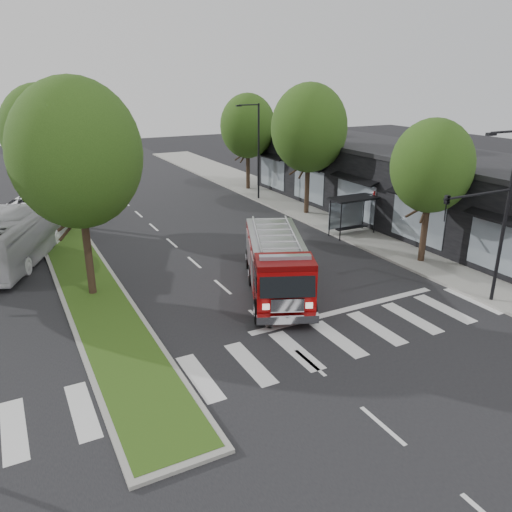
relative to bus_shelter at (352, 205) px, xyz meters
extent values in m
plane|color=black|center=(-11.20, -8.15, -2.04)|extent=(140.00, 140.00, 0.00)
cube|color=gray|center=(1.30, 1.85, -1.96)|extent=(5.00, 80.00, 0.15)
cube|color=gray|center=(-17.20, 9.85, -1.97)|extent=(3.00, 50.00, 0.14)
cube|color=#2C4B15|center=(-17.20, 9.85, -1.89)|extent=(2.60, 49.50, 0.02)
cube|color=black|center=(5.80, 1.85, 0.46)|extent=(8.00, 30.00, 5.00)
cylinder|color=black|center=(-1.40, -0.75, -0.79)|extent=(0.08, 0.08, 2.50)
cylinder|color=black|center=(1.40, -0.75, -0.79)|extent=(0.08, 0.08, 2.50)
cylinder|color=black|center=(-1.40, 0.45, -0.79)|extent=(0.08, 0.08, 2.50)
cylinder|color=black|center=(1.40, 0.45, -0.79)|extent=(0.08, 0.08, 2.50)
cube|color=black|center=(0.00, -0.15, 0.51)|extent=(3.20, 1.60, 0.12)
cube|color=#8C99A5|center=(0.00, 0.55, -0.74)|extent=(2.80, 0.04, 1.80)
cube|color=black|center=(0.00, -0.15, -1.49)|extent=(2.40, 0.40, 0.08)
cylinder|color=black|center=(0.30, -6.15, -0.17)|extent=(0.36, 0.36, 3.74)
ellipsoid|color=#1C390F|center=(0.30, -6.15, 3.49)|extent=(4.40, 4.40, 5.06)
cylinder|color=black|center=(0.30, 5.85, 0.16)|extent=(0.36, 0.36, 4.40)
ellipsoid|color=#1C390F|center=(0.30, 5.85, 4.46)|extent=(5.60, 5.60, 6.44)
cylinder|color=black|center=(0.30, 15.85, -0.06)|extent=(0.36, 0.36, 3.96)
ellipsoid|color=#1C390F|center=(0.30, 15.85, 3.81)|extent=(5.00, 5.00, 5.75)
cylinder|color=black|center=(-17.20, -2.15, 0.27)|extent=(0.36, 0.36, 4.62)
ellipsoid|color=#1C390F|center=(-17.20, -2.15, 4.79)|extent=(5.80, 5.80, 6.67)
cylinder|color=black|center=(-17.20, 11.85, 0.16)|extent=(0.36, 0.36, 4.40)
ellipsoid|color=#1C390F|center=(-17.20, 11.85, 4.46)|extent=(5.60, 5.60, 6.44)
cylinder|color=black|center=(-0.70, -11.65, 1.96)|extent=(0.16, 0.16, 8.00)
cylinder|color=black|center=(-1.60, -11.65, 5.86)|extent=(1.80, 0.10, 0.10)
cube|color=black|center=(-2.50, -11.65, 5.81)|extent=(0.45, 0.20, 0.12)
cylinder|color=black|center=(-2.70, -11.65, 3.36)|extent=(4.00, 0.10, 0.10)
imported|color=black|center=(-4.50, -11.65, 2.96)|extent=(0.18, 0.22, 1.10)
cylinder|color=black|center=(-0.70, 11.85, 1.96)|extent=(0.16, 0.16, 8.00)
cylinder|color=black|center=(-1.60, 11.85, 5.86)|extent=(1.80, 0.10, 0.10)
cube|color=black|center=(-2.50, 11.85, 5.81)|extent=(0.45, 0.20, 0.12)
cube|color=#610505|center=(-9.02, -5.79, -1.54)|extent=(5.61, 8.66, 0.25)
cube|color=#950808|center=(-8.70, -5.06, -0.50)|extent=(4.82, 6.83, 1.99)
cube|color=#950808|center=(-10.25, -8.62, -0.50)|extent=(3.00, 2.63, 2.09)
cube|color=#B2B2B7|center=(-8.70, -5.06, 0.55)|extent=(4.82, 6.83, 0.12)
cylinder|color=#B2B2B7|center=(-9.52, -4.70, 0.75)|extent=(2.47, 5.52, 0.10)
cylinder|color=#B2B2B7|center=(-7.88, -5.41, 0.75)|extent=(2.47, 5.52, 0.10)
cube|color=silver|center=(-10.70, -9.67, -1.44)|extent=(2.51, 1.35, 0.35)
cube|color=#8C99A5|center=(-10.25, -8.62, 0.85)|extent=(2.15, 1.19, 0.18)
cylinder|color=black|center=(-11.42, -8.44, -1.49)|extent=(0.76, 1.14, 1.09)
cylinder|color=black|center=(-9.32, -9.35, -1.49)|extent=(0.76, 1.14, 1.09)
cylinder|color=black|center=(-9.75, -4.60, -1.49)|extent=(0.76, 1.14, 1.09)
cylinder|color=black|center=(-7.65, -5.51, -1.49)|extent=(0.76, 1.14, 1.09)
cylinder|color=black|center=(-8.80, -2.41, -1.49)|extent=(0.76, 1.14, 1.09)
cylinder|color=black|center=(-6.70, -3.32, -1.49)|extent=(0.76, 1.14, 1.09)
imported|color=silver|center=(-19.70, 5.39, -0.47)|extent=(6.92, 11.39, 3.14)
camera|label=1|loc=(-20.43, -25.49, 7.99)|focal=35.00mm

